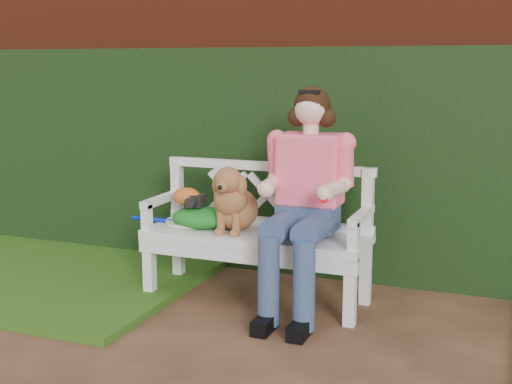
% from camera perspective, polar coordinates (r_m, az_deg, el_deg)
% --- Properties ---
extents(ground, '(60.00, 60.00, 0.00)m').
position_cam_1_polar(ground, '(3.69, 3.18, -14.80)').
color(ground, '#382719').
extents(brick_wall, '(10.00, 0.30, 2.20)m').
position_cam_1_polar(brick_wall, '(5.19, 10.03, 5.16)').
color(brick_wall, '#612110').
rests_on(brick_wall, ground).
extents(ivy_hedge, '(10.00, 0.18, 1.70)m').
position_cam_1_polar(ivy_hedge, '(5.01, 9.43, 2.09)').
color(ivy_hedge, '#1E3915').
rests_on(ivy_hedge, ground).
extents(grass_left, '(2.60, 2.00, 0.05)m').
position_cam_1_polar(grass_left, '(5.55, -17.94, -6.18)').
color(grass_left, '#14370B').
rests_on(grass_left, ground).
extents(garden_bench, '(1.64, 0.80, 0.48)m').
position_cam_1_polar(garden_bench, '(4.63, 0.00, -6.22)').
color(garden_bench, white).
rests_on(garden_bench, ground).
extents(seated_woman, '(0.89, 0.99, 1.44)m').
position_cam_1_polar(seated_woman, '(4.37, 4.32, -0.78)').
color(seated_woman, '#E23C59').
rests_on(seated_woman, ground).
extents(dog, '(0.32, 0.42, 0.46)m').
position_cam_1_polar(dog, '(4.54, -1.77, -0.47)').
color(dog, brown).
rests_on(dog, garden_bench).
extents(tennis_racket, '(0.66, 0.29, 0.03)m').
position_cam_1_polar(tennis_racket, '(4.78, -5.94, -2.55)').
color(tennis_racket, silver).
rests_on(tennis_racket, garden_bench).
extents(green_bag, '(0.49, 0.42, 0.14)m').
position_cam_1_polar(green_bag, '(4.69, -4.56, -2.08)').
color(green_bag, '#246824').
rests_on(green_bag, garden_bench).
extents(camera_item, '(0.13, 0.10, 0.08)m').
position_cam_1_polar(camera_item, '(4.67, -5.07, -0.72)').
color(camera_item, black).
rests_on(camera_item, green_bag).
extents(baseball_glove, '(0.22, 0.19, 0.12)m').
position_cam_1_polar(baseball_glove, '(4.71, -5.80, -0.38)').
color(baseball_glove, '#C85A1B').
rests_on(baseball_glove, green_bag).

